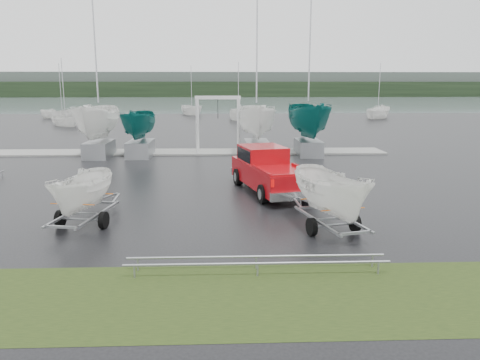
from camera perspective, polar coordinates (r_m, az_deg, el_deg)
ground_plane at (r=22.01m, az=-10.27°, el=-1.55°), size 120.00×120.00×0.00m
lake at (r=121.37m, az=-3.76°, el=9.22°), size 300.00×300.00×0.00m
grass_verge at (r=11.76m, az=-17.77°, el=-13.76°), size 40.00×40.00×0.00m
dock at (r=34.71m, az=-7.35°, el=3.40°), size 30.00×3.00×0.12m
treeline at (r=191.26m, az=-3.24°, el=10.98°), size 300.00×8.00×6.00m
far_hill at (r=199.25m, az=-3.21°, el=11.58°), size 300.00×6.00×10.00m
pickup_truck at (r=21.96m, az=3.37°, el=1.40°), size 3.45×6.41×2.03m
trailer_hitched at (r=15.74m, az=11.34°, el=3.04°), size 2.01×3.78×4.89m
trailer_parked at (r=17.06m, az=-18.87°, el=2.23°), size 1.86×3.75×4.29m
boat_hoist at (r=34.30m, az=-2.71°, el=7.79°), size 3.30×2.18×4.12m
keelboat_0 at (r=33.32m, az=-17.13°, el=9.53°), size 2.53×3.20×10.71m
keelboat_1 at (r=32.95m, az=-12.25°, el=8.50°), size 2.11×3.20×6.72m
keelboat_2 at (r=32.33m, az=2.09°, el=9.92°), size 2.51×3.20×10.68m
keelboat_3 at (r=33.10m, az=8.50°, el=10.12°), size 2.61×3.20×10.79m
mast_rack_2 at (r=12.62m, az=2.08°, el=-9.70°), size 7.00×0.56×0.06m
moored_boat_0 at (r=60.67m, az=-20.44°, el=6.20°), size 2.97×2.97×10.75m
moored_boat_1 at (r=78.84m, az=-5.88°, el=7.94°), size 3.39×3.43×11.49m
moored_boat_2 at (r=67.28m, az=-0.19°, el=7.38°), size 2.62×2.68×11.37m
moored_boat_3 at (r=73.03m, az=16.41°, el=7.24°), size 3.86×3.89×11.69m
moored_boat_4 at (r=76.01m, az=-20.81°, el=7.12°), size 3.48×3.47×11.24m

